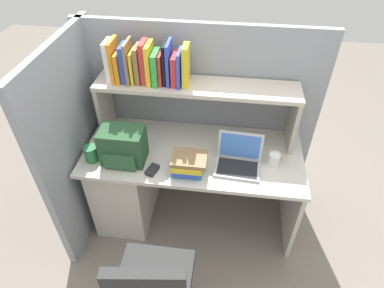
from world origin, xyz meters
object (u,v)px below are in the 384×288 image
Objects in this scene: snack_canister at (91,154)px; laptop at (238,160)px; backpack at (123,146)px; computer_mouse at (152,170)px; paper_cup at (274,159)px.

laptop is at bearing 4.46° from snack_canister.
snack_canister is (-1.03, -0.08, 0.01)m from laptop.
computer_mouse is at bearing -22.99° from backpack.
computer_mouse is 0.85m from paper_cup.
backpack is at bearing -175.33° from paper_cup.
backpack is at bearing -176.52° from laptop.
backpack is at bearing 174.40° from computer_mouse.
snack_canister is (-0.45, 0.06, 0.04)m from computer_mouse.
laptop is 1.09× the size of backpack.
computer_mouse is at bearing -166.27° from laptop.
backpack reaches higher than snack_canister.
paper_cup is 0.84× the size of snack_canister.
computer_mouse is 0.46m from snack_canister.
laptop reaches higher than computer_mouse.
laptop is 0.60m from computer_mouse.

